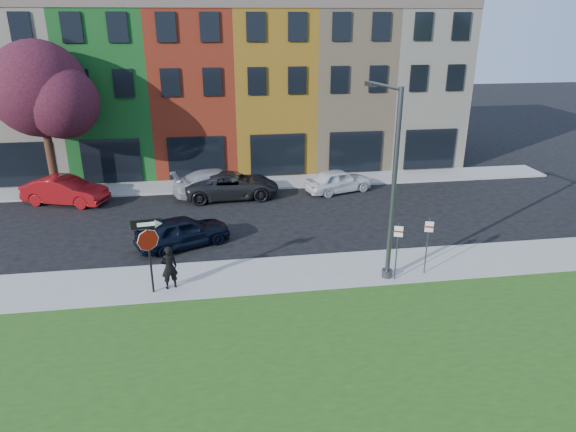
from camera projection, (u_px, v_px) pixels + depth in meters
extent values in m
plane|color=black|center=(339.00, 313.00, 17.66)|extent=(120.00, 120.00, 0.00)
cube|color=gray|center=(369.00, 268.00, 20.68)|extent=(40.00, 3.00, 0.12)
cube|color=gray|center=(231.00, 184.00, 31.04)|extent=(40.00, 2.40, 0.12)
cube|color=beige|center=(38.00, 91.00, 33.30)|extent=(5.00, 10.00, 10.00)
cube|color=#268D32|center=(118.00, 90.00, 33.99)|extent=(5.00, 10.00, 10.00)
cube|color=#C03920|center=(194.00, 89.00, 34.69)|extent=(5.00, 10.00, 10.00)
cube|color=gold|center=(268.00, 87.00, 35.38)|extent=(5.00, 10.00, 10.00)
cube|color=tan|center=(338.00, 86.00, 36.07)|extent=(5.00, 10.00, 10.00)
cube|color=beige|center=(406.00, 84.00, 36.77)|extent=(5.00, 10.00, 10.00)
cube|color=black|center=(238.00, 156.00, 31.64)|extent=(30.00, 0.12, 2.60)
cylinder|color=black|center=(150.00, 258.00, 18.30)|extent=(0.08, 0.08, 2.78)
cylinder|color=silver|center=(148.00, 240.00, 18.02)|extent=(0.82, 0.13, 0.82)
cylinder|color=maroon|center=(148.00, 240.00, 18.00)|extent=(0.78, 0.12, 0.78)
cube|color=black|center=(146.00, 224.00, 17.80)|extent=(1.05, 0.17, 0.34)
cube|color=silver|center=(146.00, 224.00, 17.78)|extent=(0.66, 0.10, 0.14)
imported|color=black|center=(169.00, 267.00, 18.79)|extent=(0.86, 0.77, 1.68)
imported|color=black|center=(183.00, 231.00, 22.61)|extent=(4.66, 5.34, 1.41)
imported|color=maroon|center=(65.00, 191.00, 27.77)|extent=(4.34, 5.49, 1.49)
imported|color=#A8A8AD|center=(219.00, 183.00, 29.13)|extent=(4.62, 6.14, 1.48)
imported|color=black|center=(232.00, 185.00, 28.74)|extent=(2.81, 5.43, 1.46)
imported|color=white|center=(339.00, 181.00, 29.70)|extent=(3.84, 4.86, 1.35)
cylinder|color=#444749|center=(394.00, 188.00, 18.59)|extent=(0.18, 0.18, 7.22)
cylinder|color=#444749|center=(387.00, 273.00, 19.84)|extent=(0.40, 0.40, 0.30)
cylinder|color=#444749|center=(386.00, 86.00, 18.19)|extent=(0.53, 1.98, 0.12)
cube|color=#444749|center=(371.00, 84.00, 19.17)|extent=(0.36, 0.59, 0.16)
cylinder|color=#444749|center=(397.00, 252.00, 19.31)|extent=(0.05, 0.05, 2.32)
cube|color=silver|center=(399.00, 232.00, 18.98)|extent=(0.31, 0.13, 0.42)
cube|color=maroon|center=(399.00, 232.00, 18.97)|extent=(0.30, 0.12, 0.06)
cylinder|color=#444749|center=(427.00, 246.00, 19.77)|extent=(0.05, 0.05, 2.30)
cube|color=silver|center=(429.00, 227.00, 19.44)|extent=(0.31, 0.11, 0.42)
cube|color=maroon|center=(429.00, 227.00, 19.42)|extent=(0.31, 0.10, 0.06)
cylinder|color=#321B10|center=(51.00, 159.00, 28.29)|extent=(0.44, 0.44, 4.13)
sphere|color=black|center=(39.00, 89.00, 26.91)|extent=(5.02, 5.02, 5.02)
sphere|color=black|center=(62.00, 102.00, 26.62)|extent=(3.76, 3.76, 3.76)
sphere|color=black|center=(23.00, 97.00, 27.74)|extent=(3.51, 3.51, 3.51)
sphere|color=black|center=(44.00, 70.00, 27.09)|extent=(3.01, 3.01, 3.01)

